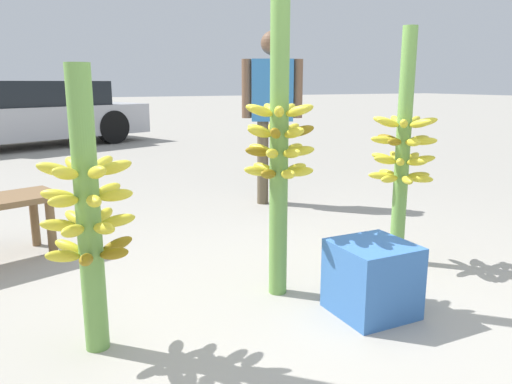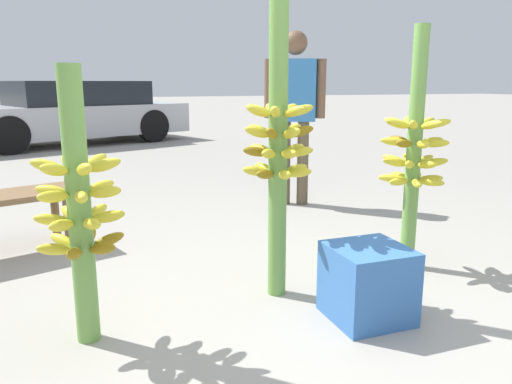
{
  "view_description": "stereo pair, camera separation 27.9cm",
  "coord_description": "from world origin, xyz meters",
  "px_view_note": "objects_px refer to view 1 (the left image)",
  "views": [
    {
      "loc": [
        -1.24,
        -1.97,
        1.18
      ],
      "look_at": [
        -0.05,
        0.48,
        0.57
      ],
      "focal_mm": 35.0,
      "sensor_mm": 36.0,
      "label": 1
    },
    {
      "loc": [
        -0.99,
        -2.08,
        1.18
      ],
      "look_at": [
        -0.05,
        0.48,
        0.57
      ],
      "focal_mm": 35.0,
      "sensor_mm": 36.0,
      "label": 2
    }
  ],
  "objects_px": {
    "banana_stalk_left": "(88,212)",
    "banana_stalk_center": "(279,144)",
    "banana_stalk_right": "(403,149)",
    "parked_car": "(27,114)",
    "produce_crate": "(372,278)",
    "vendor_person": "(272,102)"
  },
  "relations": [
    {
      "from": "banana_stalk_left",
      "to": "produce_crate",
      "type": "relative_size",
      "value": 3.33
    },
    {
      "from": "banana_stalk_center",
      "to": "vendor_person",
      "type": "height_order",
      "value": "banana_stalk_center"
    },
    {
      "from": "banana_stalk_center",
      "to": "banana_stalk_left",
      "type": "bearing_deg",
      "value": -170.08
    },
    {
      "from": "banana_stalk_left",
      "to": "banana_stalk_center",
      "type": "distance_m",
      "value": 1.06
    },
    {
      "from": "banana_stalk_right",
      "to": "parked_car",
      "type": "height_order",
      "value": "banana_stalk_right"
    },
    {
      "from": "banana_stalk_left",
      "to": "banana_stalk_right",
      "type": "bearing_deg",
      "value": 7.98
    },
    {
      "from": "banana_stalk_right",
      "to": "vendor_person",
      "type": "relative_size",
      "value": 0.92
    },
    {
      "from": "banana_stalk_left",
      "to": "banana_stalk_center",
      "type": "height_order",
      "value": "banana_stalk_center"
    },
    {
      "from": "banana_stalk_center",
      "to": "produce_crate",
      "type": "relative_size",
      "value": 4.45
    },
    {
      "from": "parked_car",
      "to": "produce_crate",
      "type": "bearing_deg",
      "value": 167.21
    },
    {
      "from": "banana_stalk_right",
      "to": "parked_car",
      "type": "distance_m",
      "value": 8.05
    },
    {
      "from": "banana_stalk_left",
      "to": "banana_stalk_right",
      "type": "relative_size",
      "value": 0.83
    },
    {
      "from": "banana_stalk_right",
      "to": "banana_stalk_center",
      "type": "bearing_deg",
      "value": -174.1
    },
    {
      "from": "banana_stalk_center",
      "to": "banana_stalk_right",
      "type": "height_order",
      "value": "banana_stalk_center"
    },
    {
      "from": "banana_stalk_left",
      "to": "banana_stalk_right",
      "type": "xyz_separation_m",
      "value": [
        1.98,
        0.28,
        0.12
      ]
    },
    {
      "from": "banana_stalk_center",
      "to": "banana_stalk_right",
      "type": "bearing_deg",
      "value": 5.9
    },
    {
      "from": "parked_car",
      "to": "produce_crate",
      "type": "relative_size",
      "value": 12.38
    },
    {
      "from": "vendor_person",
      "to": "produce_crate",
      "type": "xyz_separation_m",
      "value": [
        -0.66,
        -2.36,
        -0.8
      ]
    },
    {
      "from": "banana_stalk_center",
      "to": "parked_car",
      "type": "distance_m",
      "value": 7.97
    },
    {
      "from": "vendor_person",
      "to": "parked_car",
      "type": "relative_size",
      "value": 0.35
    },
    {
      "from": "banana_stalk_right",
      "to": "vendor_person",
      "type": "distance_m",
      "value": 1.84
    },
    {
      "from": "vendor_person",
      "to": "parked_car",
      "type": "height_order",
      "value": "vendor_person"
    }
  ]
}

